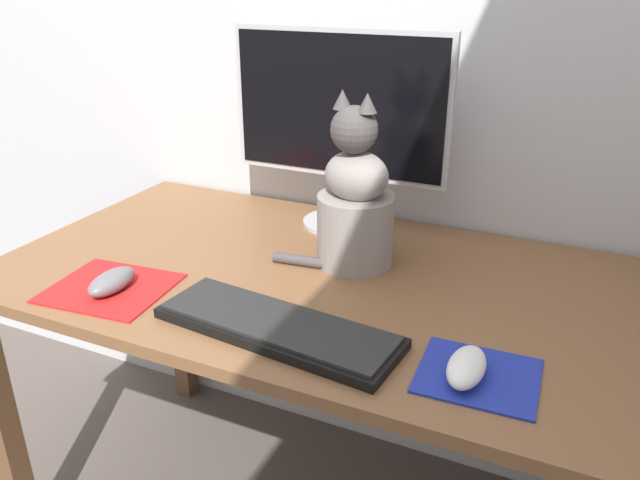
{
  "coord_description": "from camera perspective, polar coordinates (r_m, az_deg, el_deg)",
  "views": [
    {
      "loc": [
        0.47,
        -1.03,
        1.29
      ],
      "look_at": [
        0.03,
        -0.07,
        0.83
      ],
      "focal_mm": 35.0,
      "sensor_mm": 36.0,
      "label": 1
    }
  ],
  "objects": [
    {
      "name": "mousepad_left",
      "position": [
        1.28,
        -18.61,
        -4.18
      ],
      "size": [
        0.24,
        0.22,
        0.0
      ],
      "rotation": [
        0.0,
        0.0,
        0.09
      ],
      "color": "red",
      "rests_on": "desk"
    },
    {
      "name": "computer_mouse_left",
      "position": [
        1.26,
        -18.5,
        -3.63
      ],
      "size": [
        0.06,
        0.11,
        0.04
      ],
      "color": "slate",
      "rests_on": "mousepad_left"
    },
    {
      "name": "mousepad_right",
      "position": [
        1.0,
        14.26,
        -11.94
      ],
      "size": [
        0.19,
        0.17,
        0.0
      ],
      "rotation": [
        0.0,
        0.0,
        0.04
      ],
      "color": "#1E2D9E",
      "rests_on": "desk"
    },
    {
      "name": "cat",
      "position": [
        1.27,
        3.2,
        3.39
      ],
      "size": [
        0.26,
        0.19,
        0.36
      ],
      "rotation": [
        0.0,
        0.0,
        -0.24
      ],
      "color": "gray",
      "rests_on": "desk"
    },
    {
      "name": "keyboard",
      "position": [
        1.08,
        -3.93,
        -7.89
      ],
      "size": [
        0.45,
        0.19,
        0.02
      ],
      "rotation": [
        0.0,
        0.0,
        -0.1
      ],
      "color": "black",
      "rests_on": "desk"
    },
    {
      "name": "computer_mouse_right",
      "position": [
        0.98,
        13.25,
        -11.24
      ],
      "size": [
        0.06,
        0.11,
        0.04
      ],
      "color": "white",
      "rests_on": "mousepad_right"
    },
    {
      "name": "desk",
      "position": [
        1.32,
        0.19,
        -6.76
      ],
      "size": [
        1.35,
        0.72,
        0.71
      ],
      "color": "brown",
      "rests_on": "ground_plane"
    },
    {
      "name": "monitor",
      "position": [
        1.44,
        1.73,
        11.19
      ],
      "size": [
        0.52,
        0.17,
        0.46
      ],
      "color": "#B2B2B7",
      "rests_on": "desk"
    }
  ]
}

